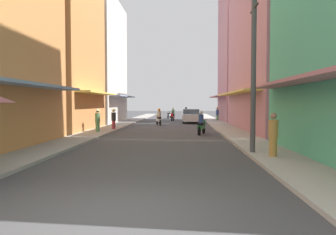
{
  "coord_description": "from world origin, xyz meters",
  "views": [
    {
      "loc": [
        1.16,
        -5.58,
        2.01
      ],
      "look_at": [
        0.15,
        16.79,
        1.04
      ],
      "focal_mm": 34.01,
      "sensor_mm": 36.0,
      "label": 1
    }
  ],
  "objects": [
    {
      "name": "motorbike_black",
      "position": [
        1.64,
        34.7,
        0.7
      ],
      "size": [
        0.55,
        1.81,
        1.58
      ],
      "color": "black",
      "rests_on": "ground"
    },
    {
      "name": "motorbike_green",
      "position": [
        2.41,
        15.13,
        0.7
      ],
      "size": [
        0.71,
        1.75,
        1.58
      ],
      "color": "black",
      "rests_on": "ground"
    },
    {
      "name": "building_left_mid",
      "position": [
        -8.58,
        17.77,
        5.63
      ],
      "size": [
        7.05,
        8.4,
        11.26
      ],
      "color": "#D88C4C",
      "rests_on": "ground"
    },
    {
      "name": "sidewalk_right",
      "position": [
        4.63,
        23.01,
        0.06
      ],
      "size": [
        1.92,
        62.02,
        0.12
      ],
      "primitive_type": "cube",
      "color": "#ADA89E",
      "rests_on": "ground"
    },
    {
      "name": "pedestrian_crossing",
      "position": [
        5.22,
        31.41,
        0.92
      ],
      "size": [
        0.44,
        0.44,
        1.63
      ],
      "color": "#598C59",
      "rests_on": "ground"
    },
    {
      "name": "building_left_far",
      "position": [
        -8.58,
        27.92,
        6.42
      ],
      "size": [
        7.05,
        10.15,
        12.86
      ],
      "color": "silver",
      "rests_on": "ground"
    },
    {
      "name": "sidewalk_left",
      "position": [
        -4.63,
        23.01,
        0.06
      ],
      "size": [
        1.92,
        62.02,
        0.12
      ],
      "primitive_type": "cube",
      "color": "#9E9991",
      "rests_on": "ground"
    },
    {
      "name": "motorbike_red",
      "position": [
        0.05,
        31.23,
        0.7
      ],
      "size": [
        0.55,
        1.8,
        1.58
      ],
      "color": "black",
      "rests_on": "ground"
    },
    {
      "name": "ground_plane",
      "position": [
        0.0,
        23.01,
        0.0
      ],
      "size": [
        118.84,
        118.84,
        0.0
      ],
      "primitive_type": "plane",
      "color": "#424244"
    },
    {
      "name": "building_right_far",
      "position": [
        8.58,
        30.45,
        7.41
      ],
      "size": [
        7.05,
        8.36,
        14.84
      ],
      "color": "#B7727F",
      "rests_on": "ground"
    },
    {
      "name": "pedestrian_far",
      "position": [
        -4.56,
        15.62,
        0.96
      ],
      "size": [
        0.44,
        0.44,
        1.71
      ],
      "color": "#598C59",
      "rests_on": "ground"
    },
    {
      "name": "motorbike_white",
      "position": [
        -1.04,
        23.88,
        0.7
      ],
      "size": [
        0.73,
        1.75,
        1.58
      ],
      "color": "black",
      "rests_on": "ground"
    },
    {
      "name": "pedestrian_foreground",
      "position": [
        -3.99,
        18.03,
        0.94
      ],
      "size": [
        0.44,
        0.44,
        1.67
      ],
      "color": "#99333F",
      "rests_on": "ground"
    },
    {
      "name": "building_right_mid",
      "position": [
        8.58,
        18.47,
        5.79
      ],
      "size": [
        7.05,
        13.93,
        11.59
      ],
      "color": "#B7727F",
      "rests_on": "ground"
    },
    {
      "name": "pedestrian_midway",
      "position": [
        4.43,
        5.97,
        0.84
      ],
      "size": [
        0.34,
        0.34,
        1.68
      ],
      "color": "#BF8C3F",
      "rests_on": "ground"
    },
    {
      "name": "parked_car",
      "position": [
        2.05,
        27.53,
        0.74
      ],
      "size": [
        1.81,
        4.12,
        1.45
      ],
      "color": "silver",
      "rests_on": "ground"
    },
    {
      "name": "utility_pole",
      "position": [
        3.92,
        6.95,
        3.21
      ],
      "size": [
        0.2,
        1.2,
        6.28
      ],
      "color": "#4C4C4F",
      "rests_on": "ground"
    },
    {
      "name": "motorbike_silver",
      "position": [
        -0.58,
        37.47,
        0.5
      ],
      "size": [
        0.64,
        1.78,
        0.96
      ],
      "color": "black",
      "rests_on": "ground"
    }
  ]
}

